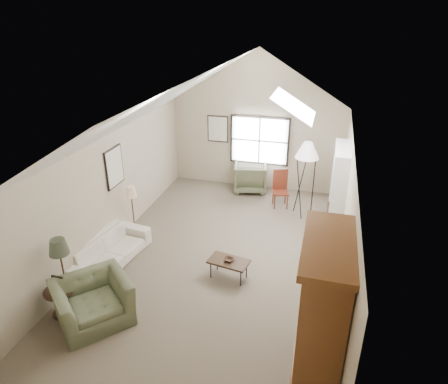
% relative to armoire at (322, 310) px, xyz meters
% --- Properties ---
extents(room_shell, '(5.01, 8.01, 4.00)m').
position_rel_armoire_xyz_m(room_shell, '(-2.18, 2.40, 2.11)').
color(room_shell, '#6E634F').
rests_on(room_shell, ground).
extents(window, '(1.72, 0.08, 1.42)m').
position_rel_armoire_xyz_m(window, '(-2.08, 6.36, 0.35)').
color(window, black).
rests_on(window, room_shell).
extents(skylight, '(0.80, 1.20, 0.52)m').
position_rel_armoire_xyz_m(skylight, '(-0.88, 3.30, 2.12)').
color(skylight, white).
rests_on(skylight, room_shell).
extents(wall_art, '(1.97, 3.71, 0.88)m').
position_rel_armoire_xyz_m(wall_art, '(-4.06, 4.34, 0.63)').
color(wall_art, black).
rests_on(wall_art, room_shell).
extents(armoire, '(0.60, 1.50, 2.20)m').
position_rel_armoire_xyz_m(armoire, '(0.00, 0.00, 0.00)').
color(armoire, brown).
rests_on(armoire, ground).
extents(tv_alcove, '(0.32, 1.30, 2.10)m').
position_rel_armoire_xyz_m(tv_alcove, '(0.16, 4.00, 0.05)').
color(tv_alcove, white).
rests_on(tv_alcove, ground).
extents(media_console, '(0.34, 1.18, 0.60)m').
position_rel_armoire_xyz_m(media_console, '(0.14, 4.00, -0.80)').
color(media_console, '#382316').
rests_on(media_console, ground).
extents(tv_panel, '(0.05, 0.90, 0.55)m').
position_rel_armoire_xyz_m(tv_panel, '(0.14, 4.00, -0.18)').
color(tv_panel, black).
rests_on(tv_panel, media_console).
extents(sofa, '(1.08, 2.16, 0.60)m').
position_rel_armoire_xyz_m(sofa, '(-4.38, 1.62, -0.80)').
color(sofa, white).
rests_on(sofa, ground).
extents(armchair_near, '(1.58, 1.59, 0.78)m').
position_rel_armoire_xyz_m(armchair_near, '(-3.75, 0.04, -0.71)').
color(armchair_near, '#586144').
rests_on(armchair_near, ground).
extents(armchair_far, '(1.08, 1.10, 0.86)m').
position_rel_armoire_xyz_m(armchair_far, '(-2.26, 6.06, -0.67)').
color(armchair_far, '#5C5F42').
rests_on(armchair_far, ground).
extents(coffee_table, '(0.85, 0.57, 0.40)m').
position_rel_armoire_xyz_m(coffee_table, '(-1.81, 1.79, -0.90)').
color(coffee_table, '#372816').
rests_on(coffee_table, ground).
extents(bowl, '(0.22, 0.22, 0.05)m').
position_rel_armoire_xyz_m(bowl, '(-1.81, 1.79, -0.67)').
color(bowl, '#342115').
rests_on(bowl, coffee_table).
extents(side_table, '(0.58, 0.58, 0.52)m').
position_rel_armoire_xyz_m(side_table, '(-4.38, 0.02, -0.84)').
color(side_table, '#391F17').
rests_on(side_table, ground).
extents(side_chair, '(0.49, 0.49, 1.02)m').
position_rel_armoire_xyz_m(side_chair, '(-1.25, 5.21, -0.59)').
color(side_chair, maroon).
rests_on(side_chair, ground).
extents(tripod_lamp, '(0.59, 0.59, 2.02)m').
position_rel_armoire_xyz_m(tripod_lamp, '(-0.63, 4.89, -0.09)').
color(tripod_lamp, silver).
rests_on(tripod_lamp, ground).
extents(dark_lamp, '(0.39, 0.39, 1.44)m').
position_rel_armoire_xyz_m(dark_lamp, '(-4.38, 0.22, -0.38)').
color(dark_lamp, '#2A2F21').
rests_on(dark_lamp, ground).
extents(tan_lamp, '(0.29, 0.29, 1.29)m').
position_rel_armoire_xyz_m(tan_lamp, '(-4.38, 2.82, -0.45)').
color(tan_lamp, tan).
rests_on(tan_lamp, ground).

